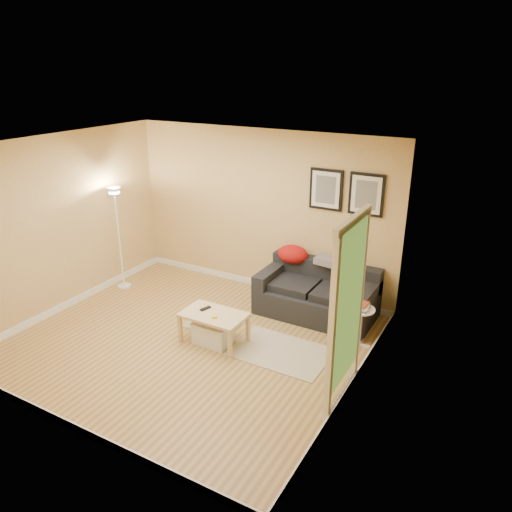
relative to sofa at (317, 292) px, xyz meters
The scene contains 25 objects.
floor 1.97m from the sofa, 127.86° to the right, with size 4.50×4.50×0.00m, color tan.
ceiling 2.95m from the sofa, 127.86° to the right, with size 4.50×4.50×0.00m, color white.
wall_back 1.58m from the sofa, 158.44° to the left, with size 4.50×4.50×0.00m, color #DCB471.
wall_front 3.84m from the sofa, 108.62° to the right, with size 4.50×4.50×0.00m, color #DCB471.
wall_left 3.88m from the sofa, 156.02° to the right, with size 4.00×4.00×0.00m, color #DCB471.
wall_right 2.08m from the sofa, 55.27° to the right, with size 4.00×4.00×0.00m, color #DCB471.
baseboard_back 1.32m from the sofa, 158.86° to the left, with size 4.50×0.02×0.10m, color white.
baseboard_front 3.73m from the sofa, 108.67° to the right, with size 4.50×0.02×0.10m, color white.
baseboard_left 3.77m from the sofa, 155.96° to the right, with size 0.02×4.00×0.10m, color white.
baseboard_right 1.88m from the sofa, 55.52° to the right, with size 0.02×4.00×0.10m, color white.
sofa is the anchor object (origin of this frame).
red_throw 0.72m from the sofa, 152.63° to the left, with size 0.48×0.36×0.28m, color red, non-canonical shape.
plaid_throw 0.49m from the sofa, 72.98° to the left, with size 0.42×0.26×0.10m, color #A37F5F, non-canonical shape.
framed_print_left 1.50m from the sofa, 103.81° to the left, with size 0.50×0.04×0.60m, color black, non-canonical shape.
framed_print_right 1.57m from the sofa, 42.21° to the left, with size 0.50×0.04×0.60m, color black, non-canonical shape.
area_rug 1.24m from the sofa, 89.55° to the right, with size 1.25×0.85×0.01m, color #BFAF97.
green_runner 1.59m from the sofa, 138.08° to the right, with size 0.70×0.50×0.01m, color #668C4C.
coffee_table 1.65m from the sofa, 122.77° to the right, with size 0.85×0.52×0.42m, color beige, non-canonical shape.
remote_control 1.70m from the sofa, 128.51° to the right, with size 0.05×0.16×0.02m, color black.
tape_roll 1.68m from the sofa, 119.07° to the right, with size 0.07×0.07×0.03m, color yellow.
storage_bin 1.68m from the sofa, 122.06° to the right, with size 0.50×0.37×0.31m, color white, non-canonical shape.
side_table 0.98m from the sofa, 31.23° to the right, with size 0.35×0.35×0.54m, color white, non-canonical shape.
book_stack 0.99m from the sofa, 31.47° to the right, with size 0.18×0.24×0.08m, color #3652A3, non-canonical shape.
floor_lamp 3.29m from the sofa, 168.23° to the right, with size 0.22×0.22×1.71m, color white, non-canonical shape.
doorway 2.07m from the sofa, 58.97° to the right, with size 0.12×1.01×2.13m, color white, non-canonical shape.
Camera 1 is at (3.61, -4.59, 3.52)m, focal length 34.55 mm.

